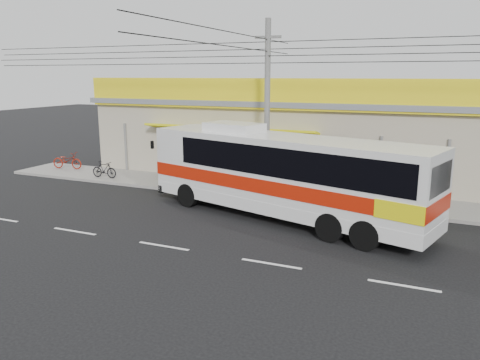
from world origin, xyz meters
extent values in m
plane|color=black|center=(0.00, 0.00, 0.00)|extent=(120.00, 120.00, 0.00)
cube|color=gray|center=(0.00, 6.00, 0.07)|extent=(30.00, 3.20, 0.15)
cube|color=#A69C86|center=(0.00, 11.60, 2.10)|extent=(22.00, 8.00, 4.20)
cube|color=slate|center=(0.00, 11.60, 4.35)|extent=(22.60, 8.60, 0.30)
cube|color=yellow|center=(0.00, 7.48, 4.90)|extent=(22.00, 0.24, 1.60)
cube|color=red|center=(-2.00, 7.45, 4.90)|extent=(9.00, 0.10, 1.20)
cube|color=#156D13|center=(6.50, 7.45, 4.90)|extent=(2.40, 0.10, 1.10)
cube|color=navy|center=(9.20, 7.45, 4.90)|extent=(2.20, 0.10, 1.10)
cube|color=red|center=(-9.00, 7.45, 4.90)|extent=(3.00, 0.10, 1.10)
cube|color=#D3D20B|center=(-2.00, 7.30, 3.00)|extent=(10.00, 1.20, 0.37)
cube|color=silver|center=(2.79, 2.19, 1.96)|extent=(12.63, 5.91, 3.00)
cube|color=#B61A07|center=(2.79, 2.19, 1.60)|extent=(12.67, 5.96, 0.57)
cube|color=yellow|center=(7.95, 0.70, 1.60)|extent=(2.32, 3.00, 0.62)
cube|color=black|center=(3.48, 1.99, 2.63)|extent=(10.65, 5.38, 1.14)
cube|color=black|center=(-3.09, 3.88, 2.43)|extent=(0.79, 2.23, 1.55)
cube|color=silver|center=(0.30, 2.90, 3.65)|extent=(2.78, 2.08, 0.37)
cylinder|color=black|center=(-1.71, 2.27, 0.54)|extent=(1.12, 0.61, 1.07)
cylinder|color=black|center=(-1.06, 4.51, 0.54)|extent=(1.12, 0.61, 1.07)
cylinder|color=black|center=(6.53, -0.10, 0.54)|extent=(1.12, 0.61, 1.07)
cylinder|color=black|center=(7.18, 2.14, 0.54)|extent=(1.12, 0.61, 1.07)
imported|color=maroon|center=(-12.57, 6.33, 0.67)|extent=(2.06, 0.98, 1.04)
imported|color=black|center=(-8.76, 5.14, 0.62)|extent=(1.60, 0.52, 0.95)
cylinder|color=#5E5E5C|center=(0.92, 5.40, 4.20)|extent=(0.27, 0.27, 8.40)
cube|color=#5E5E5C|center=(0.92, 5.40, 7.56)|extent=(1.26, 0.13, 0.13)
camera|label=1|loc=(8.58, -15.66, 5.88)|focal=35.00mm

